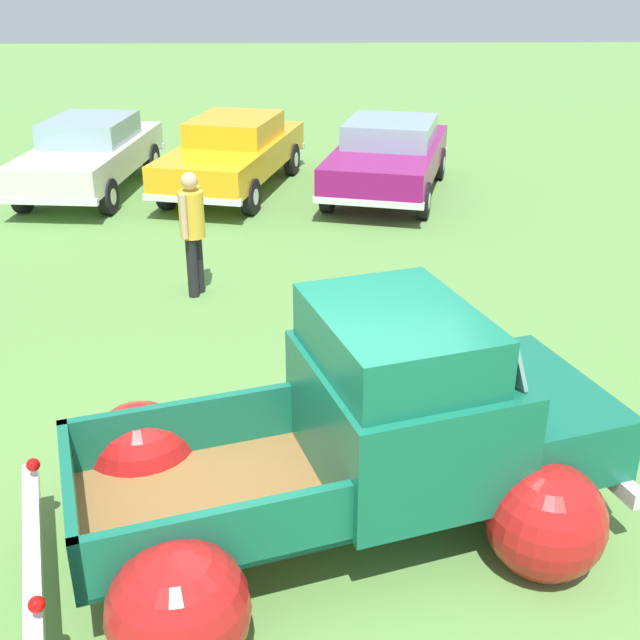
{
  "coord_description": "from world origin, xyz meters",
  "views": [
    {
      "loc": [
        -0.2,
        -5.22,
        4.33
      ],
      "look_at": [
        0.0,
        1.97,
        1.02
      ],
      "focal_mm": 44.62,
      "sensor_mm": 36.0,
      "label": 1
    }
  ],
  "objects_px": {
    "show_car_1": "(234,151)",
    "spectator_0": "(192,226)",
    "show_car_2": "(389,154)",
    "show_car_0": "(90,153)",
    "vintage_pickup_truck": "(373,446)"
  },
  "relations": [
    {
      "from": "vintage_pickup_truck",
      "to": "show_car_0",
      "type": "xyz_separation_m",
      "value": [
        -4.68,
        10.39,
        0.03
      ]
    },
    {
      "from": "show_car_1",
      "to": "spectator_0",
      "type": "distance_m",
      "value": 5.44
    },
    {
      "from": "show_car_1",
      "to": "spectator_0",
      "type": "height_order",
      "value": "spectator_0"
    },
    {
      "from": "show_car_0",
      "to": "spectator_0",
      "type": "distance_m",
      "value": 6.02
    },
    {
      "from": "show_car_0",
      "to": "show_car_2",
      "type": "distance_m",
      "value": 5.88
    },
    {
      "from": "vintage_pickup_truck",
      "to": "show_car_1",
      "type": "distance_m",
      "value": 10.6
    },
    {
      "from": "vintage_pickup_truck",
      "to": "spectator_0",
      "type": "distance_m",
      "value": 5.39
    },
    {
      "from": "show_car_0",
      "to": "show_car_1",
      "type": "height_order",
      "value": "same"
    },
    {
      "from": "show_car_1",
      "to": "spectator_0",
      "type": "relative_size",
      "value": 2.88
    },
    {
      "from": "vintage_pickup_truck",
      "to": "show_car_2",
      "type": "bearing_deg",
      "value": 65.84
    },
    {
      "from": "spectator_0",
      "to": "vintage_pickup_truck",
      "type": "bearing_deg",
      "value": -47.72
    },
    {
      "from": "show_car_0",
      "to": "show_car_2",
      "type": "xyz_separation_m",
      "value": [
        5.88,
        -0.34,
        0.0
      ]
    },
    {
      "from": "show_car_2",
      "to": "spectator_0",
      "type": "xyz_separation_m",
      "value": [
        -3.21,
        -5.06,
        0.2
      ]
    },
    {
      "from": "show_car_1",
      "to": "vintage_pickup_truck",
      "type": "bearing_deg",
      "value": 24.33
    },
    {
      "from": "show_car_0",
      "to": "spectator_0",
      "type": "relative_size",
      "value": 2.72
    }
  ]
}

